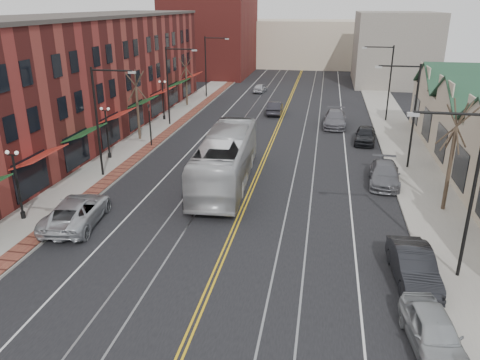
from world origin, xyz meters
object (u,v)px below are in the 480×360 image
at_px(parked_suv, 77,211).
at_px(parked_car_a, 433,332).
at_px(transit_bus, 226,159).
at_px(parked_car_d, 365,135).
at_px(parked_car_c, 384,174).
at_px(parked_car_b, 413,266).

height_order(parked_suv, parked_car_a, parked_suv).
relative_size(transit_bus, parked_suv, 2.26).
bearing_deg(transit_bus, parked_car_d, -133.30).
height_order(transit_bus, parked_car_c, transit_bus).
xyz_separation_m(parked_car_b, parked_car_c, (0.00, 12.88, -0.05)).
bearing_deg(parked_suv, parked_car_a, 150.82).
height_order(parked_car_b, parked_car_c, parked_car_b).
bearing_deg(parked_car_a, parked_car_d, 84.10).
relative_size(parked_car_a, parked_car_d, 0.96).
xyz_separation_m(parked_car_c, parked_car_d, (-0.64, 10.64, 0.03)).
distance_m(transit_bus, parked_car_a, 19.33).
xyz_separation_m(transit_bus, parked_car_c, (11.30, 1.97, -1.11)).
bearing_deg(parked_car_c, transit_bus, -166.07).
bearing_deg(transit_bus, parked_suv, 45.08).
height_order(parked_suv, parked_car_b, parked_suv).
distance_m(transit_bus, parked_suv, 11.00).
distance_m(transit_bus, parked_car_b, 15.74).
height_order(transit_bus, parked_car_a, transit_bus).
distance_m(parked_suv, parked_car_b, 18.80).
distance_m(parked_car_a, parked_car_b, 4.74).
relative_size(parked_car_a, parked_car_c, 0.85).
bearing_deg(parked_car_c, parked_car_b, -85.98).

